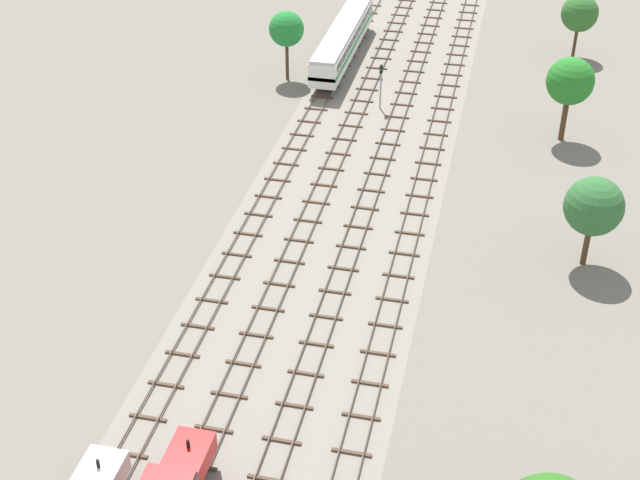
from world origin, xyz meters
The scene contains 12 objects.
ground_plane centered at (0.00, 56.00, 0.00)m, with size 480.00×480.00×0.00m, color slate.
ballast_bed centered at (0.00, 56.00, 0.00)m, with size 16.62×176.00×0.01m, color gray.
track_far_left centered at (-6.31, 57.00, 0.14)m, with size 2.40×126.00×0.29m.
track_left centered at (-2.10, 57.00, 0.14)m, with size 2.40×126.00×0.29m.
track_centre_left centered at (2.10, 57.00, 0.14)m, with size 2.40×126.00×0.29m.
track_centre centered at (6.31, 57.00, 0.14)m, with size 2.40×126.00×0.29m.
passenger_coach_far_left_mid centered at (-6.31, 84.07, 2.61)m, with size 2.96×22.00×3.80m.
signal_post_nearest centered at (0.00, 72.29, 3.08)m, with size 0.28×0.47×4.80m.
lineside_tree_0 centered at (19.44, 91.15, 5.11)m, with size 4.15×4.15×7.21m.
lineside_tree_1 centered at (-11.15, 77.51, 5.65)m, with size 3.76×3.76×7.56m.
lineside_tree_2 centered at (18.11, 69.33, 5.92)m, with size 4.43×4.43×8.19m.
lineside_tree_3 centered at (19.78, 48.36, 5.08)m, with size 4.41×4.41×7.31m.
Camera 1 is at (12.55, -9.94, 38.70)m, focal length 49.59 mm.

